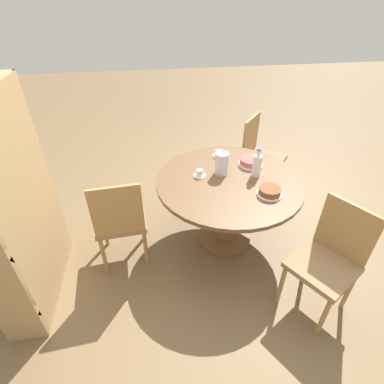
% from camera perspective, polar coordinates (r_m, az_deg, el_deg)
% --- Properties ---
extents(ground_plane, '(14.00, 14.00, 0.00)m').
position_cam_1_polar(ground_plane, '(3.10, 6.15, -8.73)').
color(ground_plane, brown).
extents(dining_table, '(1.29, 1.29, 0.71)m').
position_cam_1_polar(dining_table, '(2.74, 6.89, -0.34)').
color(dining_table, brown).
rests_on(dining_table, ground_plane).
extents(chair_a, '(0.45, 0.45, 0.92)m').
position_cam_1_polar(chair_a, '(2.61, -13.53, -5.12)').
color(chair_a, '#A87A47').
rests_on(chair_a, ground_plane).
extents(chair_b, '(0.58, 0.58, 0.92)m').
position_cam_1_polar(chair_b, '(2.45, 24.64, -11.41)').
color(chair_b, '#A87A47').
rests_on(chair_b, ground_plane).
extents(chair_c, '(0.59, 0.59, 0.92)m').
position_cam_1_polar(chair_c, '(3.58, 12.74, 7.03)').
color(chair_c, '#A87A47').
rests_on(chair_c, ground_plane).
extents(bookshelf, '(0.97, 0.28, 1.65)m').
position_cam_1_polar(bookshelf, '(2.48, -30.20, -3.46)').
color(bookshelf, tan).
rests_on(bookshelf, ground_plane).
extents(coffee_pot, '(0.12, 0.12, 0.24)m').
position_cam_1_polar(coffee_pot, '(2.68, 5.68, 5.59)').
color(coffee_pot, silver).
rests_on(coffee_pot, dining_table).
extents(water_bottle, '(0.08, 0.08, 0.27)m').
position_cam_1_polar(water_bottle, '(2.70, 12.27, 5.03)').
color(water_bottle, silver).
rests_on(water_bottle, dining_table).
extents(cake_main, '(0.24, 0.24, 0.07)m').
position_cam_1_polar(cake_main, '(2.90, 11.17, 5.67)').
color(cake_main, white).
rests_on(cake_main, dining_table).
extents(cake_second, '(0.21, 0.21, 0.06)m').
position_cam_1_polar(cake_second, '(2.52, 14.57, 0.09)').
color(cake_second, white).
rests_on(cake_second, dining_table).
extents(cup_a, '(0.11, 0.11, 0.06)m').
position_cam_1_polar(cup_a, '(2.67, 1.47, 3.54)').
color(cup_a, silver).
rests_on(cup_a, dining_table).
extents(cup_b, '(0.11, 0.11, 0.06)m').
position_cam_1_polar(cup_b, '(3.00, 5.01, 7.25)').
color(cup_b, silver).
rests_on(cup_b, dining_table).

